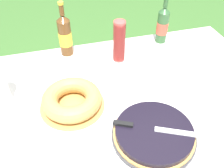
# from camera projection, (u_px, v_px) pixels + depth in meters

# --- Properties ---
(garden_table) EXTENTS (1.80, 1.20, 0.75)m
(garden_table) POSITION_uv_depth(u_px,v_px,m) (120.00, 110.00, 1.34)
(garden_table) COLOR brown
(garden_table) RESTS_ON ground_plane
(tablecloth) EXTENTS (1.81, 1.21, 0.10)m
(tablecloth) POSITION_uv_depth(u_px,v_px,m) (121.00, 104.00, 1.31)
(tablecloth) COLOR white
(tablecloth) RESTS_ON garden_table
(berry_tart) EXTENTS (0.38, 0.38, 0.06)m
(berry_tart) POSITION_uv_depth(u_px,v_px,m) (154.00, 134.00, 1.11)
(berry_tart) COLOR #38383D
(berry_tart) RESTS_ON tablecloth
(serving_knife) EXTENTS (0.35, 0.19, 0.01)m
(serving_knife) POSITION_uv_depth(u_px,v_px,m) (148.00, 128.00, 1.09)
(serving_knife) COLOR silver
(serving_knife) RESTS_ON berry_tart
(bundt_cake) EXTENTS (0.33, 0.33, 0.09)m
(bundt_cake) POSITION_uv_depth(u_px,v_px,m) (72.00, 100.00, 1.25)
(bundt_cake) COLOR tan
(bundt_cake) RESTS_ON tablecloth
(cup_stack) EXTENTS (0.07, 0.07, 0.27)m
(cup_stack) POSITION_uv_depth(u_px,v_px,m) (119.00, 42.00, 1.50)
(cup_stack) COLOR #E04C47
(cup_stack) RESTS_ON tablecloth
(cider_bottle_green) EXTENTS (0.08, 0.08, 0.33)m
(cider_bottle_green) POSITION_uv_depth(u_px,v_px,m) (163.00, 25.00, 1.68)
(cider_bottle_green) COLOR #2D562D
(cider_bottle_green) RESTS_ON tablecloth
(cider_bottle_amber) EXTENTS (0.08, 0.08, 0.35)m
(cider_bottle_amber) POSITION_uv_depth(u_px,v_px,m) (65.00, 35.00, 1.56)
(cider_bottle_amber) COLOR brown
(cider_bottle_amber) RESTS_ON tablecloth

